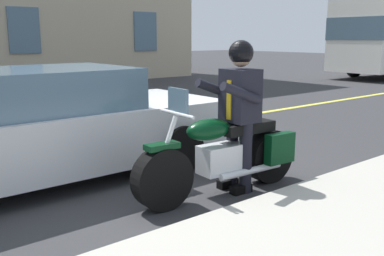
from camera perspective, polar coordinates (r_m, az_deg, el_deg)
The scene contains 5 objects.
ground_plane at distance 5.91m, azimuth -9.14°, elevation -5.80°, with size 80.00×80.00×0.00m, color #333335.
lane_center_stripe at distance 7.65m, azimuth -16.68°, elevation -2.06°, with size 60.00×0.16×0.01m, color #E5DB4C.
motorcycle_main at distance 5.00m, azimuth 4.40°, elevation -3.54°, with size 2.22×0.67×1.26m.
rider_main at distance 5.01m, azimuth 6.15°, elevation 3.28°, with size 0.64×0.57×1.74m.
car_dark at distance 5.73m, azimuth -18.95°, elevation 0.26°, with size 4.60×1.92×1.40m.
Camera 1 is at (2.78, 4.91, 1.77)m, focal length 40.88 mm.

